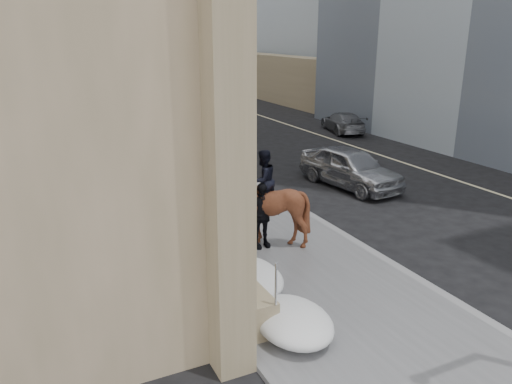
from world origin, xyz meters
The scene contains 14 objects.
ground centered at (0.00, 0.00, 0.00)m, with size 140.00×140.00×0.00m, color black.
sidewalk centered at (0.00, 10.00, 0.06)m, with size 5.00×80.00×0.12m, color #535356.
curb centered at (2.62, 10.00, 0.06)m, with size 0.24×80.00×0.12m, color slate.
lane_line centered at (10.50, 10.00, 0.01)m, with size 0.15×70.00×0.01m, color #BFB78C.
far_podium centered at (15.50, 10.00, 2.00)m, with size 2.00×80.00×4.00m, color #867656.
streetlight_mid centered at (2.74, 14.00, 4.58)m, with size 1.71×0.24×8.00m.
streetlight_far centered at (2.74, 34.00, 4.58)m, with size 1.71×0.24×8.00m.
traffic_signal centered at (2.07, 22.00, 4.00)m, with size 4.10×0.22×6.00m.
snow_bank centered at (-1.42, 8.11, 0.47)m, with size 1.70×18.10×0.76m.
mounted_horse_left centered at (-0.90, 4.05, 1.16)m, with size 1.73×2.52×2.64m.
mounted_horse_right centered at (0.07, 2.26, 1.32)m, with size 2.35×2.49×2.77m.
pedestrian centered at (-0.07, 2.18, 1.07)m, with size 1.11×0.46×1.90m, color black.
car_silver centered at (5.90, 6.19, 0.80)m, with size 1.90×4.71×1.61m, color #A6A8AE.
car_grey centered at (12.31, 15.83, 0.62)m, with size 1.74×4.29×1.24m, color slate.
Camera 1 is at (-5.86, -9.56, 5.98)m, focal length 35.00 mm.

